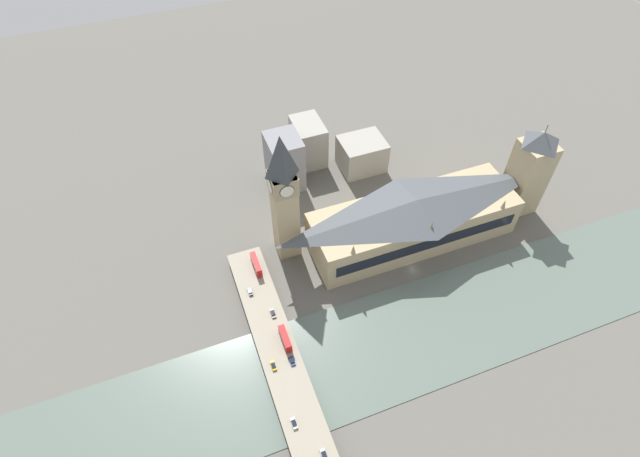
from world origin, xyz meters
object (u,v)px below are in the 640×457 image
(car_northbound_mid, at_px, (292,361))
(car_southbound_tail, at_px, (324,455))
(parliament_hall, at_px, (414,220))
(car_southbound_lead, at_px, (273,366))
(victoria_tower, at_px, (529,172))
(car_northbound_lead, at_px, (250,292))
(double_decker_bus_rear, at_px, (285,339))
(clock_tower, at_px, (284,197))
(double_decker_bus_mid, at_px, (256,264))
(car_southbound_mid, at_px, (294,423))
(car_northbound_tail, at_px, (273,313))
(road_bridge, at_px, (287,375))

(car_northbound_mid, bearing_deg, car_southbound_tail, 178.78)
(parliament_hall, xyz_separation_m, car_southbound_lead, (-43.52, 83.00, -7.58))
(victoria_tower, xyz_separation_m, car_northbound_lead, (-6.89, 142.98, -18.36))
(double_decker_bus_rear, bearing_deg, victoria_tower, -75.53)
(double_decker_bus_rear, relative_size, car_northbound_lead, 2.60)
(clock_tower, height_order, car_southbound_lead, clock_tower)
(clock_tower, bearing_deg, victoria_tower, -96.68)
(double_decker_bus_mid, distance_m, double_decker_bus_rear, 40.03)
(double_decker_bus_mid, bearing_deg, car_northbound_lead, 151.87)
(victoria_tower, xyz_separation_m, car_southbound_mid, (-67.47, 143.26, -18.34))
(double_decker_bus_rear, xyz_separation_m, car_northbound_lead, (28.19, 7.04, -2.07))
(double_decker_bus_mid, bearing_deg, car_southbound_tail, 179.76)
(car_southbound_lead, bearing_deg, double_decker_bus_rear, -42.29)
(victoria_tower, bearing_deg, car_southbound_tail, 120.71)
(victoria_tower, distance_m, car_northbound_mid, 144.37)
(clock_tower, relative_size, car_northbound_mid, 17.15)
(double_decker_bus_mid, relative_size, car_southbound_lead, 2.94)
(car_northbound_lead, distance_m, car_northbound_tail, 15.23)
(car_northbound_tail, xyz_separation_m, car_southbound_mid, (-46.62, 6.37, -0.01))
(parliament_hall, xyz_separation_m, road_bridge, (-48.46, 79.21, -9.25))
(car_southbound_tail, bearing_deg, car_southbound_lead, 9.99)
(parliament_hall, bearing_deg, clock_tower, 76.51)
(car_northbound_lead, bearing_deg, road_bridge, -175.74)
(car_northbound_tail, height_order, car_southbound_tail, car_northbound_tail)
(road_bridge, xyz_separation_m, car_northbound_tail, (27.67, -2.99, 1.65))
(victoria_tower, distance_m, double_decker_bus_mid, 137.70)
(car_southbound_tail, bearing_deg, double_decker_bus_rear, -1.32)
(car_southbound_tail, bearing_deg, car_northbound_mid, -1.22)
(victoria_tower, xyz_separation_m, double_decker_bus_rear, (-35.08, 135.94, -16.29))
(road_bridge, bearing_deg, parliament_hall, -58.54)
(clock_tower, relative_size, road_bridge, 0.53)
(victoria_tower, bearing_deg, car_northbound_lead, 92.76)
(car_northbound_tail, bearing_deg, car_southbound_lead, 163.39)
(victoria_tower, bearing_deg, double_decker_bus_rear, 104.47)
(double_decker_bus_rear, distance_m, car_northbound_mid, 9.32)
(double_decker_bus_rear, height_order, car_southbound_lead, double_decker_bus_rear)
(clock_tower, distance_m, car_southbound_tail, 101.70)
(car_southbound_mid, bearing_deg, double_decker_bus_rear, -12.74)
(car_northbound_mid, relative_size, car_southbound_lead, 0.99)
(parliament_hall, relative_size, double_decker_bus_rear, 9.01)
(road_bridge, xyz_separation_m, car_southbound_tail, (-32.86, -2.87, 1.61))
(double_decker_bus_mid, relative_size, car_southbound_mid, 2.76)
(road_bridge, relative_size, car_southbound_lead, 32.30)
(car_northbound_tail, height_order, car_southbound_mid, car_northbound_tail)
(victoria_tower, relative_size, double_decker_bus_rear, 4.71)
(car_northbound_lead, relative_size, car_southbound_mid, 0.98)
(clock_tower, xyz_separation_m, car_northbound_lead, (-20.82, 24.02, -30.54))
(car_northbound_tail, distance_m, car_southbound_tail, 60.53)
(double_decker_bus_mid, xyz_separation_m, car_northbound_mid, (-49.10, -0.43, -2.12))
(victoria_tower, xyz_separation_m, car_northbound_mid, (-44.16, 136.21, -18.38))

